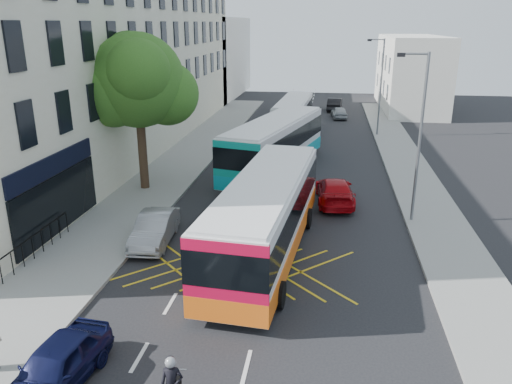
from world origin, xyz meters
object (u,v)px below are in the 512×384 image
at_px(bus_mid, 275,144).
at_px(lamp_far, 380,82).
at_px(street_tree, 137,81).
at_px(bus_far, 293,115).
at_px(distant_car_silver, 339,112).
at_px(bus_near, 266,215).
at_px(parked_car_silver, 155,229).
at_px(red_hatchback, 335,191).
at_px(distant_car_grey, 286,107).
at_px(distant_car_dark, 335,104).
at_px(parked_car_blue, 56,367).
at_px(lamp_near, 419,130).

bearing_deg(bus_mid, lamp_far, 72.05).
relative_size(street_tree, bus_far, 0.83).
height_order(lamp_far, bus_mid, lamp_far).
height_order(street_tree, distant_car_silver, street_tree).
height_order(street_tree, lamp_far, street_tree).
xyz_separation_m(bus_near, distant_car_silver, (3.51, 32.76, -1.16)).
xyz_separation_m(bus_mid, parked_car_silver, (-4.05, -12.10, -1.14)).
bearing_deg(red_hatchback, distant_car_grey, -84.22).
relative_size(lamp_far, distant_car_silver, 2.23).
distance_m(bus_near, red_hatchback, 7.59).
bearing_deg(bus_near, bus_mid, 99.37).
bearing_deg(distant_car_dark, street_tree, 73.29).
bearing_deg(bus_near, red_hatchback, 71.98).
bearing_deg(red_hatchback, bus_mid, -59.85).
distance_m(bus_near, parked_car_blue, 10.07).
bearing_deg(distant_car_dark, distant_car_silver, 99.07).
bearing_deg(bus_near, distant_car_silver, 88.80).
bearing_deg(street_tree, distant_car_silver, 65.21).
bearing_deg(distant_car_grey, bus_far, -85.92).
height_order(street_tree, distant_car_grey, street_tree).
bearing_deg(bus_mid, distant_car_dark, 94.98).
xyz_separation_m(lamp_far, distant_car_grey, (-8.74, 10.36, -3.97)).
height_order(lamp_near, parked_car_silver, lamp_near).
bearing_deg(street_tree, bus_mid, 35.00).
height_order(bus_mid, bus_far, bus_mid).
relative_size(distant_car_silver, distant_car_dark, 0.84).
height_order(lamp_near, parked_car_blue, lamp_near).
relative_size(bus_near, distant_car_grey, 2.63).
distance_m(bus_mid, distant_car_silver, 20.72).
height_order(parked_car_silver, distant_car_silver, parked_car_silver).
bearing_deg(parked_car_silver, red_hatchback, 34.87).
relative_size(bus_near, distant_car_dark, 2.85).
relative_size(parked_car_silver, distant_car_grey, 0.88).
height_order(street_tree, bus_far, street_tree).
bearing_deg(distant_car_silver, bus_far, 54.67).
xyz_separation_m(lamp_near, distant_car_silver, (-3.07, 28.16, -4.01)).
distance_m(parked_car_blue, distant_car_dark, 47.07).
bearing_deg(parked_car_blue, distant_car_dark, 86.66).
bearing_deg(parked_car_blue, bus_far, 89.55).
height_order(bus_far, parked_car_silver, bus_far).
distance_m(street_tree, lamp_far, 22.57).
relative_size(parked_car_blue, parked_car_silver, 0.95).
xyz_separation_m(bus_mid, distant_car_grey, (-1.18, 22.39, -1.17)).
bearing_deg(street_tree, bus_near, -42.93).
height_order(parked_car_blue, distant_car_silver, parked_car_blue).
height_order(parked_car_silver, distant_car_dark, distant_car_dark).
distance_m(bus_near, distant_car_silver, 32.96).
height_order(distant_car_silver, distant_car_dark, distant_car_dark).
height_order(lamp_far, parked_car_blue, lamp_far).
bearing_deg(distant_car_grey, bus_mid, -91.51).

